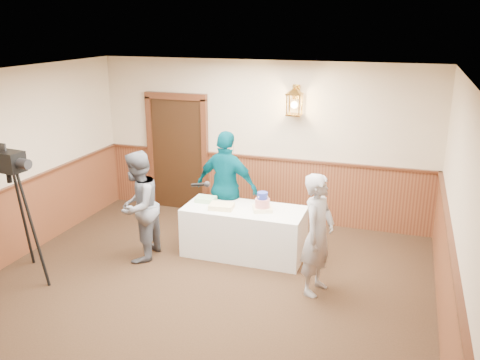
# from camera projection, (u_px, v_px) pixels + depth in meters

# --- Properties ---
(ground) EXTENTS (7.00, 7.00, 0.00)m
(ground) POSITION_uv_depth(u_px,v_px,m) (180.00, 317.00, 6.14)
(ground) COLOR black
(ground) RESTS_ON ground
(room_shell) EXTENTS (6.02, 7.02, 2.81)m
(room_shell) POSITION_uv_depth(u_px,v_px,m) (187.00, 186.00, 6.11)
(room_shell) COLOR beige
(room_shell) RESTS_ON ground
(display_table) EXTENTS (1.80, 0.80, 0.75)m
(display_table) POSITION_uv_depth(u_px,v_px,m) (244.00, 231.00, 7.68)
(display_table) COLOR silver
(display_table) RESTS_ON ground
(tiered_cake) EXTENTS (0.36, 0.36, 0.28)m
(tiered_cake) POSITION_uv_depth(u_px,v_px,m) (262.00, 203.00, 7.45)
(tiered_cake) COLOR #FFEFBF
(tiered_cake) RESTS_ON display_table
(sheet_cake_yellow) EXTENTS (0.38, 0.31, 0.07)m
(sheet_cake_yellow) POSITION_uv_depth(u_px,v_px,m) (222.00, 206.00, 7.54)
(sheet_cake_yellow) COLOR #FFE598
(sheet_cake_yellow) RESTS_ON display_table
(sheet_cake_green) EXTENTS (0.30, 0.25, 0.07)m
(sheet_cake_green) POSITION_uv_depth(u_px,v_px,m) (206.00, 199.00, 7.84)
(sheet_cake_green) COLOR #9CDB9A
(sheet_cake_green) RESTS_ON display_table
(interviewer) EXTENTS (1.51, 0.84, 1.65)m
(interviewer) POSITION_uv_depth(u_px,v_px,m) (138.00, 207.00, 7.41)
(interviewer) COLOR #5B5D66
(interviewer) RESTS_ON ground
(baker) EXTENTS (0.52, 0.66, 1.62)m
(baker) POSITION_uv_depth(u_px,v_px,m) (318.00, 235.00, 6.49)
(baker) COLOR #929297
(baker) RESTS_ON ground
(assistant_p) EXTENTS (1.12, 0.61, 1.81)m
(assistant_p) POSITION_uv_depth(u_px,v_px,m) (227.00, 187.00, 8.02)
(assistant_p) COLOR #004352
(assistant_p) RESTS_ON ground
(tv_camera_rig) EXTENTS (0.72, 0.67, 1.82)m
(tv_camera_rig) POSITION_uv_depth(u_px,v_px,m) (16.00, 224.00, 6.81)
(tv_camera_rig) COLOR black
(tv_camera_rig) RESTS_ON ground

